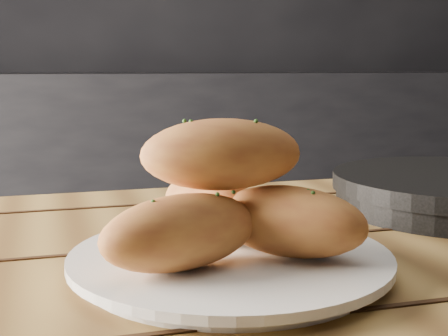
% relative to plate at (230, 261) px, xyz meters
% --- Properties ---
extents(counter, '(2.80, 0.60, 0.90)m').
position_rel_plate_xyz_m(counter, '(0.37, 2.20, -0.31)').
color(counter, black).
rests_on(counter, ground).
extents(plate, '(0.28, 0.28, 0.02)m').
position_rel_plate_xyz_m(plate, '(0.00, 0.00, 0.00)').
color(plate, white).
rests_on(plate, table).
extents(bread_rolls, '(0.25, 0.22, 0.12)m').
position_rel_plate_xyz_m(bread_rolls, '(-0.00, -0.00, 0.05)').
color(bread_rolls, '#C07E35').
rests_on(bread_rolls, plate).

